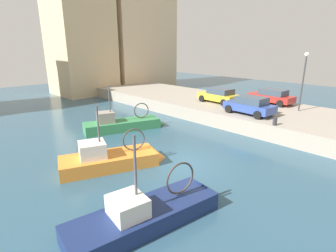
% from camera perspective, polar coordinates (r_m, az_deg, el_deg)
% --- Properties ---
extents(water_surface, '(80.00, 80.00, 0.00)m').
position_cam_1_polar(water_surface, '(15.33, 2.76, -8.04)').
color(water_surface, '#2D5166').
rests_on(water_surface, ground).
extents(quay_wall, '(9.00, 56.00, 1.20)m').
position_cam_1_polar(quay_wall, '(24.34, 21.86, 1.74)').
color(quay_wall, '#9E9384').
rests_on(quay_wall, ground).
extents(fishing_boat_navy, '(6.89, 2.69, 4.46)m').
position_cam_1_polar(fishing_boat_navy, '(10.74, -3.19, -19.43)').
color(fishing_boat_navy, navy).
rests_on(fishing_boat_navy, ground).
extents(fishing_boat_orange, '(6.25, 3.81, 4.39)m').
position_cam_1_polar(fishing_boat_orange, '(15.19, -11.37, -8.11)').
color(fishing_boat_orange, orange).
rests_on(fishing_boat_orange, ground).
extents(fishing_boat_green, '(6.91, 3.69, 4.41)m').
position_cam_1_polar(fishing_boat_green, '(21.58, -9.15, -0.43)').
color(fishing_boat_green, '#388951').
rests_on(fishing_boat_green, ground).
extents(parked_car_blue, '(2.19, 4.00, 1.44)m').
position_cam_1_polar(parked_car_blue, '(22.13, 17.38, 4.33)').
color(parked_car_blue, '#334C9E').
rests_on(parked_car_blue, quay_wall).
extents(parked_car_yellow, '(2.23, 4.06, 1.40)m').
position_cam_1_polar(parked_car_yellow, '(26.07, 11.05, 6.57)').
color(parked_car_yellow, gold).
rests_on(parked_car_yellow, quay_wall).
extents(parked_car_red, '(2.16, 4.22, 1.38)m').
position_cam_1_polar(parked_car_red, '(27.05, 21.56, 6.05)').
color(parked_car_red, red).
rests_on(parked_car_red, quay_wall).
extents(mooring_bollard_mid, '(0.28, 0.28, 0.55)m').
position_cam_1_polar(mooring_bollard_mid, '(19.66, 22.21, 0.94)').
color(mooring_bollard_mid, '#2D2D33').
rests_on(mooring_bollard_mid, quay_wall).
extents(quay_streetlamp, '(0.36, 0.36, 4.83)m').
position_cam_1_polar(quay_streetlamp, '(24.56, 27.50, 10.37)').
color(quay_streetlamp, '#38383D').
rests_on(quay_streetlamp, quay_wall).
extents(waterfront_building_west_mid, '(7.55, 7.86, 17.21)m').
position_cam_1_polar(waterfront_building_west_mid, '(39.48, -18.74, 19.23)').
color(waterfront_building_west_mid, '#D1B284').
rests_on(waterfront_building_west_mid, ground).
extents(waterfront_building_east_mid, '(10.89, 7.65, 15.50)m').
position_cam_1_polar(waterfront_building_east_mid, '(44.30, -6.69, 18.51)').
color(waterfront_building_east_mid, beige).
rests_on(waterfront_building_east_mid, ground).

